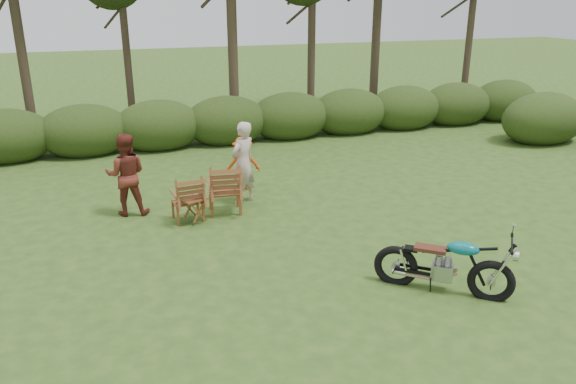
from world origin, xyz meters
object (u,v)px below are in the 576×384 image
object	(u,v)px
lawn_chair_right	(226,212)
motorcycle	(440,290)
child	(243,189)
side_table	(194,210)
adult_a	(244,202)
cup	(195,195)
adult_b	(130,214)
lawn_chair_left	(189,220)

from	to	relation	value
lawn_chair_right	motorcycle	bearing A→B (deg)	126.43
lawn_chair_right	child	distance (m)	1.46
lawn_chair_right	side_table	size ratio (longest dim) A/B	2.03
child	adult_a	bearing A→B (deg)	82.22
cup	child	xyz separation A→B (m)	(1.38, 1.64, -0.56)
adult_b	lawn_chair_right	bearing A→B (deg)	174.32
lawn_chair_left	adult_b	distance (m)	1.29
side_table	cup	size ratio (longest dim) A/B	4.11
lawn_chair_right	cup	xyz separation A→B (m)	(-0.66, -0.36, 0.56)
side_table	adult_a	bearing A→B (deg)	33.11
lawn_chair_right	cup	distance (m)	0.94
lawn_chair_left	cup	world-z (taller)	cup
side_table	cup	bearing A→B (deg)	-16.91
lawn_chair_right	cup	bearing A→B (deg)	35.58
lawn_chair_left	adult_b	size ratio (longest dim) A/B	0.56
lawn_chair_left	adult_a	xyz separation A→B (m)	(1.30, 0.61, 0.00)
motorcycle	side_table	distance (m)	4.93
motorcycle	lawn_chair_right	size ratio (longest dim) A/B	1.87
adult_a	lawn_chair_right	bearing A→B (deg)	5.76
adult_b	child	bearing A→B (deg)	-153.58
lawn_chair_right	side_table	world-z (taller)	lawn_chair_right
cup	adult_b	bearing A→B (deg)	143.09
adult_b	adult_a	bearing A→B (deg)	-171.97
cup	lawn_chair_left	bearing A→B (deg)	122.90
side_table	motorcycle	bearing A→B (deg)	-51.57
cup	adult_a	world-z (taller)	adult_a
motorcycle	adult_a	xyz separation A→B (m)	(-1.85, 4.64, 0.00)
adult_a	child	size ratio (longest dim) A/B	1.44
motorcycle	lawn_chair_right	world-z (taller)	motorcycle
lawn_chair_right	adult_a	bearing A→B (deg)	-132.18
adult_a	adult_b	xyz separation A→B (m)	(-2.38, 0.11, 0.00)
adult_a	child	distance (m)	0.86
cup	adult_a	bearing A→B (deg)	34.24
side_table	child	size ratio (longest dim) A/B	0.42
motorcycle	lawn_chair_left	distance (m)	5.12
motorcycle	lawn_chair_right	distance (m)	4.82
lawn_chair_left	side_table	world-z (taller)	side_table
adult_a	child	xyz separation A→B (m)	(0.20, 0.84, 0.00)
lawn_chair_right	side_table	distance (m)	0.82
side_table	adult_b	bearing A→B (deg)	142.61
adult_a	adult_b	distance (m)	2.38
motorcycle	side_table	world-z (taller)	motorcycle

